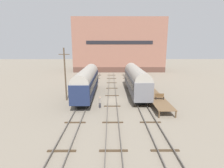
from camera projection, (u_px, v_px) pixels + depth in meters
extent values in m
plane|color=slate|center=(112.00, 101.00, 30.44)|extent=(200.00, 200.00, 0.00)
cube|color=#4C4742|center=(81.00, 100.00, 30.36)|extent=(0.08, 60.00, 0.16)
cube|color=#4C4742|center=(89.00, 100.00, 30.37)|extent=(0.08, 60.00, 0.16)
cube|color=#3D2D1E|center=(62.00, 151.00, 15.74)|extent=(2.60, 0.24, 0.10)
cube|color=#3D2D1E|center=(75.00, 122.00, 21.60)|extent=(2.60, 0.24, 0.10)
cube|color=#3D2D1E|center=(83.00, 106.00, 27.47)|extent=(2.60, 0.24, 0.10)
cube|color=#3D2D1E|center=(88.00, 96.00, 33.33)|extent=(2.60, 0.24, 0.10)
cube|color=#3D2D1E|center=(91.00, 88.00, 39.19)|extent=(2.60, 0.24, 0.10)
cube|color=#3D2D1E|center=(94.00, 83.00, 45.06)|extent=(2.60, 0.24, 0.10)
cube|color=#3D2D1E|center=(96.00, 79.00, 50.92)|extent=(2.60, 0.24, 0.10)
cube|color=#3D2D1E|center=(97.00, 75.00, 56.78)|extent=(2.60, 0.24, 0.10)
cube|color=#4C4742|center=(108.00, 100.00, 30.40)|extent=(0.08, 60.00, 0.16)
cube|color=#4C4742|center=(116.00, 100.00, 30.41)|extent=(0.08, 60.00, 0.16)
cube|color=#3D2D1E|center=(113.00, 151.00, 15.77)|extent=(2.60, 0.24, 0.10)
cube|color=#3D2D1E|center=(113.00, 122.00, 21.64)|extent=(2.60, 0.24, 0.10)
cube|color=#3D2D1E|center=(112.00, 106.00, 27.50)|extent=(2.60, 0.24, 0.10)
cube|color=#3D2D1E|center=(112.00, 96.00, 33.36)|extent=(2.60, 0.24, 0.10)
cube|color=#3D2D1E|center=(112.00, 88.00, 39.22)|extent=(2.60, 0.24, 0.10)
cube|color=#3D2D1E|center=(112.00, 83.00, 45.09)|extent=(2.60, 0.24, 0.10)
cube|color=#3D2D1E|center=(112.00, 79.00, 50.95)|extent=(2.60, 0.24, 0.10)
cube|color=#3D2D1E|center=(111.00, 75.00, 56.81)|extent=(2.60, 0.24, 0.10)
cube|color=#4C4742|center=(135.00, 100.00, 30.43)|extent=(0.08, 60.00, 0.16)
cube|color=#4C4742|center=(143.00, 100.00, 30.44)|extent=(0.08, 60.00, 0.16)
cube|color=#3D2D1E|center=(165.00, 150.00, 15.81)|extent=(2.60, 0.24, 0.10)
cube|color=#3D2D1E|center=(150.00, 122.00, 21.67)|extent=(2.60, 0.24, 0.10)
cube|color=#3D2D1E|center=(142.00, 106.00, 27.53)|extent=(2.60, 0.24, 0.10)
cube|color=#3D2D1E|center=(136.00, 96.00, 33.39)|extent=(2.60, 0.24, 0.10)
cube|color=#3D2D1E|center=(133.00, 88.00, 39.26)|extent=(2.60, 0.24, 0.10)
cube|color=#3D2D1E|center=(130.00, 83.00, 45.12)|extent=(2.60, 0.24, 0.10)
cube|color=#3D2D1E|center=(128.00, 78.00, 50.98)|extent=(2.60, 0.24, 0.10)
cube|color=#3D2D1E|center=(126.00, 75.00, 56.85)|extent=(2.60, 0.24, 0.10)
cube|color=black|center=(91.00, 87.00, 38.22)|extent=(1.80, 2.40, 1.00)
cube|color=black|center=(83.00, 103.00, 27.62)|extent=(1.80, 2.40, 1.00)
cube|color=#192342|center=(87.00, 84.00, 32.50)|extent=(2.95, 16.68, 2.96)
cube|color=black|center=(87.00, 82.00, 32.42)|extent=(2.99, 15.35, 1.07)
cylinder|color=gray|center=(87.00, 76.00, 32.18)|extent=(2.81, 16.35, 2.81)
cube|color=black|center=(132.00, 85.00, 40.19)|extent=(1.80, 2.40, 1.00)
cube|color=black|center=(140.00, 100.00, 29.16)|extent=(1.80, 2.40, 1.00)
cube|color=slate|center=(136.00, 82.00, 34.25)|extent=(2.94, 17.37, 2.99)
cube|color=black|center=(136.00, 80.00, 34.17)|extent=(2.98, 15.98, 1.08)
cylinder|color=gray|center=(136.00, 74.00, 33.93)|extent=(2.80, 17.02, 2.80)
cube|color=brown|center=(154.00, 95.00, 30.16)|extent=(2.52, 15.09, 0.10)
cylinder|color=brown|center=(159.00, 115.00, 23.04)|extent=(0.20, 0.20, 0.93)
cylinder|color=brown|center=(176.00, 114.00, 23.06)|extent=(0.20, 0.20, 0.93)
cylinder|color=brown|center=(140.00, 88.00, 37.49)|extent=(0.20, 0.20, 0.93)
cylinder|color=brown|center=(151.00, 88.00, 37.51)|extent=(0.20, 0.20, 0.93)
cylinder|color=brown|center=(148.00, 98.00, 30.27)|extent=(0.20, 0.20, 0.93)
cylinder|color=brown|center=(160.00, 98.00, 30.28)|extent=(0.20, 0.20, 0.93)
cube|color=brown|center=(160.00, 97.00, 27.62)|extent=(1.40, 0.40, 0.06)
cube|color=brown|center=(160.00, 95.00, 27.73)|extent=(1.40, 0.06, 0.45)
cube|color=black|center=(156.00, 98.00, 27.67)|extent=(0.06, 0.40, 0.40)
cube|color=black|center=(163.00, 98.00, 27.68)|extent=(0.06, 0.40, 0.40)
cylinder|color=#282833|center=(99.00, 105.00, 26.72)|extent=(0.12, 0.12, 0.85)
cylinder|color=#282833|center=(101.00, 105.00, 26.72)|extent=(0.12, 0.12, 0.85)
cylinder|color=gray|center=(100.00, 100.00, 26.55)|extent=(0.32, 0.32, 0.71)
sphere|color=tan|center=(100.00, 98.00, 26.46)|extent=(0.23, 0.23, 0.23)
cylinder|color=#473828|center=(65.00, 75.00, 29.68)|extent=(0.24, 0.24, 9.04)
cube|color=#473828|center=(64.00, 54.00, 28.95)|extent=(1.80, 0.12, 0.12)
cube|color=#4F342A|center=(119.00, 68.00, 68.14)|extent=(33.22, 10.98, 1.92)
cube|color=brown|center=(119.00, 43.00, 66.10)|extent=(33.22, 10.98, 17.28)
cube|color=black|center=(120.00, 42.00, 60.68)|extent=(23.26, 0.10, 1.20)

